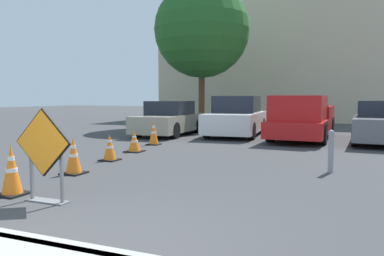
% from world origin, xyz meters
% --- Properties ---
extents(ground_plane, '(96.00, 96.00, 0.00)m').
position_xyz_m(ground_plane, '(0.00, 10.00, 0.00)').
color(ground_plane, '#3D3D3F').
extents(curb_lip, '(25.24, 0.20, 0.14)m').
position_xyz_m(curb_lip, '(0.00, 0.00, 0.07)').
color(curb_lip, '#999993').
rests_on(curb_lip, ground_plane).
extents(road_closed_sign, '(1.00, 0.20, 1.39)m').
position_xyz_m(road_closed_sign, '(-1.55, 1.42, 0.76)').
color(road_closed_sign, black).
rests_on(road_closed_sign, ground_plane).
extents(traffic_cone_nearest, '(0.43, 0.43, 0.79)m').
position_xyz_m(traffic_cone_nearest, '(-2.35, 1.56, 0.39)').
color(traffic_cone_nearest, black).
rests_on(traffic_cone_nearest, ground_plane).
extents(traffic_cone_second, '(0.43, 0.43, 0.75)m').
position_xyz_m(traffic_cone_second, '(-2.54, 3.26, 0.37)').
color(traffic_cone_second, black).
rests_on(traffic_cone_second, ground_plane).
extents(traffic_cone_third, '(0.43, 0.43, 0.65)m').
position_xyz_m(traffic_cone_third, '(-2.80, 4.90, 0.32)').
color(traffic_cone_third, black).
rests_on(traffic_cone_third, ground_plane).
extents(traffic_cone_fourth, '(0.48, 0.48, 0.59)m').
position_xyz_m(traffic_cone_fourth, '(-3.00, 6.42, 0.28)').
color(traffic_cone_fourth, black).
rests_on(traffic_cone_fourth, ground_plane).
extents(traffic_cone_fifth, '(0.41, 0.41, 0.81)m').
position_xyz_m(traffic_cone_fifth, '(-3.24, 8.05, 0.39)').
color(traffic_cone_fifth, black).
rests_on(traffic_cone_fifth, ground_plane).
extents(parked_car_nearest, '(1.89, 4.22, 1.40)m').
position_xyz_m(parked_car_nearest, '(-4.18, 11.24, 0.65)').
color(parked_car_nearest, '#A39984').
rests_on(parked_car_nearest, ground_plane).
extents(parked_car_second, '(2.16, 4.55, 1.61)m').
position_xyz_m(parked_car_second, '(-1.53, 12.03, 0.73)').
color(parked_car_second, white).
rests_on(parked_car_second, ground_plane).
extents(pickup_truck, '(2.13, 5.48, 1.61)m').
position_xyz_m(pickup_truck, '(1.10, 11.40, 0.73)').
color(pickup_truck, red).
rests_on(pickup_truck, ground_plane).
extents(parked_car_third, '(2.06, 4.51, 1.44)m').
position_xyz_m(parked_car_third, '(3.77, 11.39, 0.68)').
color(parked_car_third, slate).
rests_on(parked_car_third, ground_plane).
extents(bollard_nearest, '(0.12, 0.12, 0.88)m').
position_xyz_m(bollard_nearest, '(2.28, 5.36, 0.47)').
color(bollard_nearest, gray).
rests_on(bollard_nearest, ground_plane).
extents(building_facade_backdrop, '(17.20, 5.00, 7.80)m').
position_xyz_m(building_facade_backdrop, '(-1.06, 23.48, 3.90)').
color(building_facade_backdrop, beige).
rests_on(building_facade_backdrop, ground_plane).
extents(street_tree_behind_lot, '(4.92, 4.92, 7.49)m').
position_xyz_m(street_tree_behind_lot, '(-4.42, 15.67, 5.02)').
color(street_tree_behind_lot, '#513823').
rests_on(street_tree_behind_lot, ground_plane).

